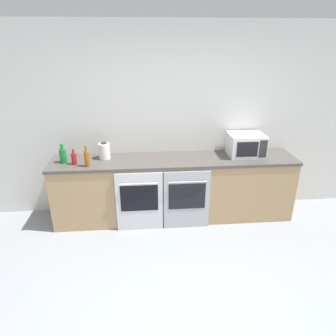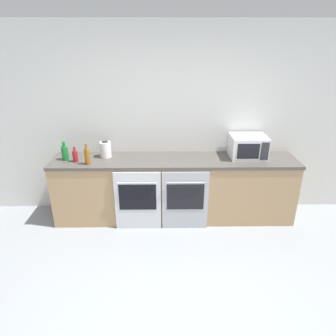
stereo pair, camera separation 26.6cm
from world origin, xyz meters
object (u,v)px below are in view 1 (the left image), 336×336
Objects in this scene: oven_left at (139,202)px; microwave at (246,145)px; bottle_green at (63,155)px; kettle at (104,151)px; bottle_amber at (87,158)px; oven_right at (187,200)px; bottle_red at (74,158)px.

microwave is (1.47, 0.38, 0.61)m from oven_left.
bottle_green is 0.53m from kettle.
microwave is 1.85× the size of bottle_green.
bottle_green is at bearing -177.97° from microwave.
bottle_amber is at bearing -125.21° from kettle.
kettle reaches higher than oven_left.
kettle is at bearing 11.65° from bottle_green.
bottle_amber is 1.09× the size of bottle_green.
microwave reaches higher than kettle.
bottle_green reaches higher than oven_right.
bottle_amber reaches higher than kettle.
oven_left is 4.04× the size of bottle_red.
microwave is 1.92m from kettle.
oven_left is 1.00× the size of oven_right.
microwave is at bearing 3.85° from bottle_red.
bottle_green is (-0.15, 0.07, 0.02)m from bottle_red.
bottle_amber is 0.36m from bottle_green.
bottle_green reaches higher than bottle_red.
oven_right is at bearing -10.52° from bottle_green.
bottle_amber is (0.18, -0.09, 0.03)m from bottle_red.
bottle_red is 0.80× the size of bottle_green.
bottle_amber reaches higher than oven_right.
oven_right is 2.96× the size of bottle_amber.
oven_left is 1.64m from microwave.
kettle is at bearing 54.79° from bottle_amber.
bottle_red is 0.40m from kettle.
oven_right is at bearing 0.00° from oven_left.
oven_right is (0.62, 0.00, 0.00)m from oven_left.
kettle is at bearing 179.40° from microwave.
microwave reaches higher than oven_right.
bottle_red reaches higher than oven_right.
kettle is at bearing 138.18° from oven_left.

